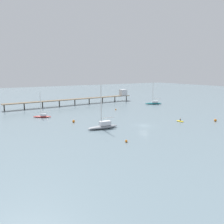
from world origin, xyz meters
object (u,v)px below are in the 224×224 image
(mooring_buoy_inner, at_px, (215,120))
(mooring_buoy_far, at_px, (126,141))
(mooring_buoy_near, at_px, (74,121))
(sailboat_red, at_px, (42,116))
(pier, at_px, (93,97))
(sailboat_gray, at_px, (103,126))
(mooring_buoy_outer, at_px, (116,109))
(dinghy_yellow, at_px, (180,121))
(sailboat_teal, at_px, (154,103))

(mooring_buoy_inner, bearing_deg, mooring_buoy_far, -176.47)
(mooring_buoy_near, bearing_deg, sailboat_red, 114.17)
(mooring_buoy_near, bearing_deg, mooring_buoy_far, -85.81)
(pier, bearing_deg, sailboat_red, -144.58)
(sailboat_red, relative_size, sailboat_gray, 0.70)
(mooring_buoy_outer, bearing_deg, dinghy_yellow, -80.46)
(sailboat_gray, height_order, mooring_buoy_near, sailboat_gray)
(pier, xyz_separation_m, dinghy_yellow, (3.70, -55.51, -3.18))
(mooring_buoy_inner, bearing_deg, sailboat_gray, 162.00)
(mooring_buoy_outer, xyz_separation_m, mooring_buoy_far, (-23.45, -39.76, 0.04))
(mooring_buoy_far, bearing_deg, dinghy_yellow, 16.79)
(mooring_buoy_outer, bearing_deg, sailboat_teal, 9.20)
(pier, relative_size, mooring_buoy_near, 78.16)
(pier, height_order, mooring_buoy_near, pier)
(pier, height_order, mooring_buoy_inner, pier)
(pier, height_order, sailboat_gray, sailboat_gray)
(mooring_buoy_far, bearing_deg, mooring_buoy_inner, 3.53)
(sailboat_red, relative_size, mooring_buoy_near, 10.57)
(mooring_buoy_inner, bearing_deg, sailboat_teal, 75.53)
(pier, bearing_deg, mooring_buoy_near, -125.67)
(sailboat_gray, xyz_separation_m, mooring_buoy_far, (-2.11, -14.29, -0.59))
(sailboat_gray, height_order, mooring_buoy_outer, sailboat_gray)
(sailboat_teal, distance_m, sailboat_red, 57.76)
(sailboat_gray, bearing_deg, sailboat_red, 111.41)
(mooring_buoy_inner, bearing_deg, sailboat_red, 140.87)
(mooring_buoy_outer, bearing_deg, sailboat_gray, -129.96)
(sailboat_teal, bearing_deg, mooring_buoy_inner, -104.47)
(mooring_buoy_inner, xyz_separation_m, mooring_buoy_outer, (-15.28, 37.37, -0.16))
(sailboat_gray, bearing_deg, sailboat_teal, 32.08)
(sailboat_red, relative_size, mooring_buoy_inner, 10.43)
(sailboat_teal, height_order, sailboat_red, sailboat_teal)
(dinghy_yellow, height_order, mooring_buoy_inner, dinghy_yellow)
(sailboat_teal, distance_m, mooring_buoy_inner, 42.95)
(pier, bearing_deg, mooring_buoy_far, -111.27)
(dinghy_yellow, relative_size, mooring_buoy_outer, 5.19)
(sailboat_gray, height_order, mooring_buoy_inner, sailboat_gray)
(mooring_buoy_inner, bearing_deg, pier, 102.55)
(sailboat_teal, relative_size, sailboat_gray, 0.90)
(pier, height_order, dinghy_yellow, pier)
(sailboat_red, bearing_deg, mooring_buoy_inner, -39.13)
(sailboat_red, xyz_separation_m, mooring_buoy_inner, (46.93, -38.18, -0.21))
(dinghy_yellow, relative_size, mooring_buoy_inner, 3.25)
(sailboat_red, height_order, dinghy_yellow, sailboat_red)
(sailboat_red, distance_m, mooring_buoy_outer, 31.66)
(sailboat_red, bearing_deg, dinghy_yellow, -40.88)
(sailboat_red, xyz_separation_m, mooring_buoy_far, (8.20, -40.57, -0.33))
(sailboat_teal, distance_m, mooring_buoy_outer, 26.35)
(pier, distance_m, sailboat_gray, 54.93)
(sailboat_teal, xyz_separation_m, sailboat_gray, (-47.35, -29.69, 0.13))
(mooring_buoy_near, relative_size, mooring_buoy_outer, 1.58)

